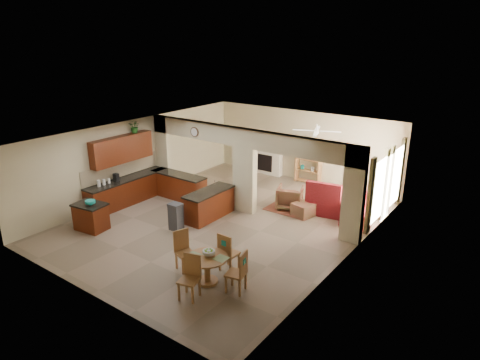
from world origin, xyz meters
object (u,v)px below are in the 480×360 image
Objects in this scene: kitchen_island at (91,217)px; dining_table at (207,265)px; sofa at (362,206)px; armchair at (290,197)px.

kitchen_island is 1.04× the size of dining_table.
sofa is 2.34m from armchair.
dining_table is at bearing 77.87° from armchair.
sofa is 2.78× the size of armchair.
kitchen_island is at bearing 31.15° from armchair.
dining_table is (4.71, -0.17, 0.05)m from kitchen_island.
sofa is at bearing 35.16° from kitchen_island.
kitchen_island is 1.22× the size of armchair.
kitchen_island is 0.44× the size of sofa.
sofa is (1.50, 5.93, -0.12)m from dining_table.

